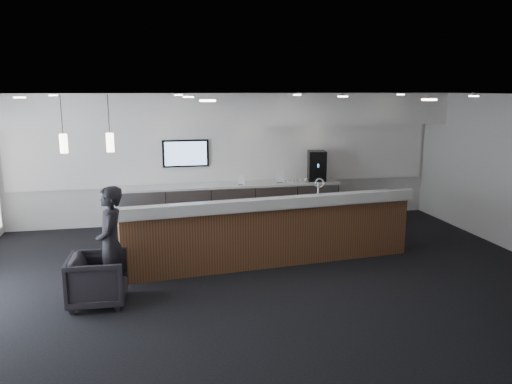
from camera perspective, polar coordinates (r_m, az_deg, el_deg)
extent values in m
plane|color=black|center=(8.27, 1.28, -10.21)|extent=(10.00, 10.00, 0.00)
cube|color=black|center=(7.67, 1.39, 11.06)|extent=(10.00, 8.00, 0.02)
cube|color=silver|center=(11.71, -3.16, 3.88)|extent=(10.00, 0.02, 3.00)
cube|color=white|center=(11.17, -2.87, 9.44)|extent=(10.00, 0.90, 0.70)
cube|color=white|center=(11.67, -3.14, 4.35)|extent=(9.80, 0.06, 1.40)
cube|color=#969A9E|center=(11.55, -2.83, -1.52)|extent=(5.00, 0.60, 0.90)
cube|color=silver|center=(11.45, -2.85, 0.80)|extent=(5.06, 0.66, 0.05)
cylinder|color=silver|center=(11.10, -12.82, -2.11)|extent=(0.60, 0.02, 0.02)
cylinder|color=silver|center=(11.12, -7.66, -1.89)|extent=(0.60, 0.02, 0.02)
cylinder|color=silver|center=(11.23, -2.57, -1.66)|extent=(0.60, 0.02, 0.02)
cylinder|color=silver|center=(11.43, 2.38, -1.42)|extent=(0.60, 0.02, 0.02)
cylinder|color=silver|center=(11.71, 7.13, -1.18)|extent=(0.60, 0.02, 0.02)
cube|color=black|center=(11.49, -8.04, 4.40)|extent=(1.05, 0.07, 0.62)
cube|color=blue|center=(11.45, -8.03, 4.37)|extent=(0.95, 0.01, 0.54)
cylinder|color=#FFEEC6|center=(8.33, -16.32, 5.48)|extent=(0.12, 0.12, 0.30)
cylinder|color=#FFEEC6|center=(8.42, -21.09, 5.22)|extent=(0.12, 0.12, 0.30)
cube|color=#4A3018|center=(9.04, 1.51, -4.76)|extent=(5.28, 1.25, 1.05)
cube|color=silver|center=(8.90, 1.53, -1.33)|extent=(5.37, 1.34, 0.06)
cube|color=silver|center=(8.51, 2.43, -1.33)|extent=(5.30, 0.65, 0.18)
cylinder|color=silver|center=(9.32, 7.10, 0.24)|extent=(0.04, 0.04, 0.28)
torus|color=silver|center=(9.24, 7.24, 1.02)|extent=(0.19, 0.05, 0.19)
cube|color=black|center=(11.93, 6.95, 3.01)|extent=(0.48, 0.52, 0.71)
cube|color=silver|center=(11.76, 7.30, 1.17)|extent=(0.25, 0.12, 0.02)
cube|color=white|center=(11.34, -1.67, 1.36)|extent=(0.15, 0.07, 0.21)
cube|color=white|center=(11.60, 2.80, 1.67)|extent=(0.18, 0.05, 0.24)
imported|color=black|center=(7.69, -17.61, -9.51)|extent=(0.85, 0.83, 0.75)
imported|color=black|center=(7.64, -16.25, -5.74)|extent=(0.42, 0.63, 1.72)
imported|color=white|center=(11.80, 6.37, 1.39)|extent=(0.09, 0.09, 0.08)
imported|color=white|center=(11.75, 5.72, 1.36)|extent=(0.12, 0.12, 0.08)
imported|color=white|center=(11.71, 5.07, 1.34)|extent=(0.11, 0.11, 0.08)
imported|color=white|center=(11.67, 4.41, 1.32)|extent=(0.11, 0.11, 0.08)
imported|color=white|center=(11.63, 3.75, 1.29)|extent=(0.12, 0.12, 0.08)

